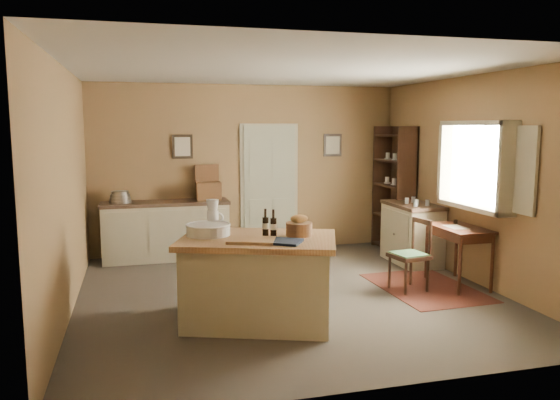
{
  "coord_description": "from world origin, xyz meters",
  "views": [
    {
      "loc": [
        -1.75,
        -6.21,
        2.05
      ],
      "look_at": [
        -0.08,
        0.15,
        1.15
      ],
      "focal_mm": 35.0,
      "sensor_mm": 36.0,
      "label": 1
    }
  ],
  "objects_px": {
    "writing_desk": "(459,235)",
    "right_cabinet": "(412,233)",
    "work_island": "(257,278)",
    "shelving_unit": "(396,189)",
    "sideboard": "(167,228)",
    "desk_chair": "(409,256)"
  },
  "relations": [
    {
      "from": "writing_desk",
      "to": "right_cabinet",
      "type": "xyz_separation_m",
      "value": [
        -0.0,
        1.22,
        -0.21
      ]
    },
    {
      "from": "work_island",
      "to": "shelving_unit",
      "type": "relative_size",
      "value": 0.9
    },
    {
      "from": "writing_desk",
      "to": "right_cabinet",
      "type": "relative_size",
      "value": 0.83
    },
    {
      "from": "writing_desk",
      "to": "shelving_unit",
      "type": "relative_size",
      "value": 0.42
    },
    {
      "from": "sideboard",
      "to": "writing_desk",
      "type": "bearing_deg",
      "value": -33.87
    },
    {
      "from": "desk_chair",
      "to": "shelving_unit",
      "type": "distance_m",
      "value": 2.35
    },
    {
      "from": "desk_chair",
      "to": "sideboard",
      "type": "bearing_deg",
      "value": 130.04
    },
    {
      "from": "desk_chair",
      "to": "work_island",
      "type": "bearing_deg",
      "value": -172.93
    },
    {
      "from": "work_island",
      "to": "shelving_unit",
      "type": "height_order",
      "value": "shelving_unit"
    },
    {
      "from": "writing_desk",
      "to": "desk_chair",
      "type": "height_order",
      "value": "desk_chair"
    },
    {
      "from": "shelving_unit",
      "to": "sideboard",
      "type": "bearing_deg",
      "value": 175.29
    },
    {
      "from": "right_cabinet",
      "to": "work_island",
      "type": "bearing_deg",
      "value": -146.09
    },
    {
      "from": "work_island",
      "to": "writing_desk",
      "type": "distance_m",
      "value": 2.86
    },
    {
      "from": "sideboard",
      "to": "desk_chair",
      "type": "distance_m",
      "value": 3.72
    },
    {
      "from": "shelving_unit",
      "to": "right_cabinet",
      "type": "bearing_deg",
      "value": -100.21
    },
    {
      "from": "work_island",
      "to": "writing_desk",
      "type": "height_order",
      "value": "work_island"
    },
    {
      "from": "desk_chair",
      "to": "shelving_unit",
      "type": "xyz_separation_m",
      "value": [
        0.87,
        2.11,
        0.58
      ]
    },
    {
      "from": "sideboard",
      "to": "shelving_unit",
      "type": "bearing_deg",
      "value": -4.71
    },
    {
      "from": "work_island",
      "to": "desk_chair",
      "type": "xyz_separation_m",
      "value": [
        2.06,
        0.61,
        -0.04
      ]
    },
    {
      "from": "work_island",
      "to": "shelving_unit",
      "type": "bearing_deg",
      "value": 62.69
    },
    {
      "from": "right_cabinet",
      "to": "sideboard",
      "type": "bearing_deg",
      "value": 161.91
    },
    {
      "from": "work_island",
      "to": "writing_desk",
      "type": "xyz_separation_m",
      "value": [
        2.78,
        0.65,
        0.18
      ]
    }
  ]
}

